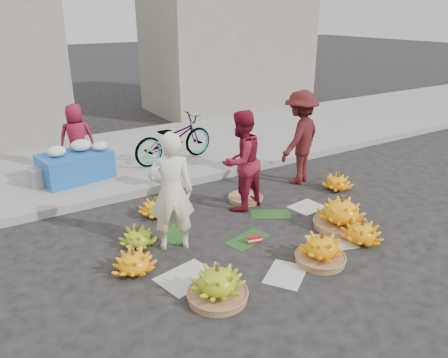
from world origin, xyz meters
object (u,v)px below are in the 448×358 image
banana_bunch_4 (341,213)px  vendor_cream (171,192)px  flower_table (76,164)px  bicycle (173,139)px  banana_bunch_0 (134,262)px

banana_bunch_4 → vendor_cream: size_ratio=0.48×
flower_table → bicycle: (2.05, 0.01, 0.19)m
vendor_cream → bicycle: 3.46m
banana_bunch_0 → vendor_cream: (0.71, 0.32, 0.69)m
flower_table → banana_bunch_4: bearing=-62.0°
bicycle → vendor_cream: bearing=146.8°
banana_bunch_4 → bicycle: 4.05m
banana_bunch_4 → flower_table: (-3.00, 3.90, 0.18)m
banana_bunch_4 → bicycle: size_ratio=0.44×
vendor_cream → bicycle: vendor_cream is taller
vendor_cream → banana_bunch_0: bearing=43.5°
banana_bunch_4 → vendor_cream: 2.65m
banana_bunch_0 → vendor_cream: bearing=24.0°
banana_bunch_0 → bicycle: 4.10m
banana_bunch_4 → vendor_cream: (-2.45, 0.81, 0.60)m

